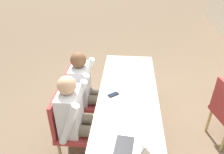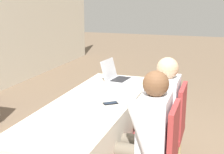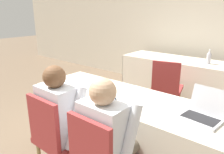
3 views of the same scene
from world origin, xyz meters
name	(u,v)px [view 3 (image 3 of 3)]	position (x,y,z in m)	size (l,w,h in m)	color
wall_back	(211,25)	(0.00, 2.74, 1.35)	(12.00, 0.06, 2.70)	beige
conference_table_near	(123,112)	(0.00, 0.00, 0.57)	(2.10, 0.70, 0.76)	beige
conference_table_far	(180,69)	(-0.25, 2.05, 0.57)	(2.10, 0.70, 0.76)	beige
laptop	(203,113)	(0.79, 0.02, 0.81)	(0.34, 0.33, 0.24)	#B7B7BC
cell_phone	(113,101)	(0.00, -0.17, 0.76)	(0.13, 0.14, 0.01)	black
paper_beside_laptop	(186,114)	(0.66, 0.00, 0.76)	(0.29, 0.35, 0.00)	white
paper_centre_table	(80,82)	(-0.70, 0.03, 0.76)	(0.30, 0.35, 0.00)	white
paper_left_edge	(100,96)	(-0.18, -0.16, 0.76)	(0.22, 0.30, 0.00)	white
water_bottle	(209,57)	(0.23, 2.03, 0.87)	(0.07, 0.07, 0.24)	#B7B7C1
chair_near_left	(57,135)	(-0.28, -0.66, 0.50)	(0.44, 0.44, 0.90)	tan
chair_far_spare	(167,86)	(-0.13, 1.28, 0.50)	(0.54, 0.54, 0.90)	tan
person_checkered_shirt	(64,116)	(-0.28, -0.55, 0.66)	(0.50, 0.52, 1.16)	#665B4C
person_white_shirt	(110,137)	(0.28, -0.55, 0.66)	(0.50, 0.52, 1.16)	#665B4C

